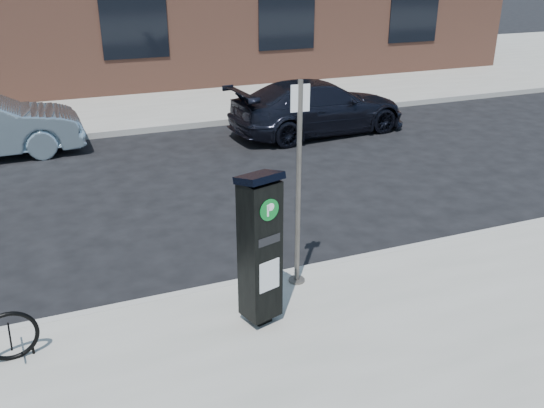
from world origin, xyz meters
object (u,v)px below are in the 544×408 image
sign_pole (298,188)px  bike_rack (10,336)px  car_dark (319,107)px  parking_kiosk (260,248)px

sign_pole → bike_rack: bearing=-171.7°
bike_rack → car_dark: size_ratio=0.13×
parking_kiosk → bike_rack: size_ratio=3.19×
parking_kiosk → sign_pole: sign_pole is taller
bike_rack → sign_pole: bearing=0.4°
bike_rack → parking_kiosk: bearing=-12.0°
sign_pole → parking_kiosk: bearing=-136.5°
sign_pole → bike_rack: (-3.46, -0.34, -1.04)m
parking_kiosk → car_dark: bearing=43.2°
parking_kiosk → car_dark: (4.36, 7.39, -0.45)m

